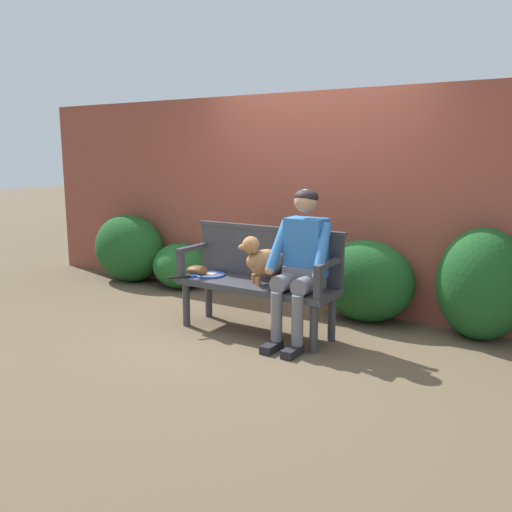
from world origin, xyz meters
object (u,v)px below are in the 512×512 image
tennis_racket (207,275)px  baseball_glove (197,270)px  person_seated (301,260)px  garden_bench (256,290)px  dog_on_bench (262,260)px

tennis_racket → baseball_glove: 0.12m
baseball_glove → person_seated: bearing=-8.9°
person_seated → garden_bench: bearing=178.7°
garden_bench → baseball_glove: baseball_glove is taller
baseball_glove → tennis_racket: bearing=-5.7°
person_seated → dog_on_bench: 0.41m
person_seated → dog_on_bench: bearing=179.1°
dog_on_bench → baseball_glove: dog_on_bench is taller
dog_on_bench → tennis_racket: dog_on_bench is taller
garden_bench → person_seated: size_ratio=1.13×
tennis_racket → baseball_glove: size_ratio=2.50×
garden_bench → baseball_glove: (-0.66, -0.02, 0.11)m
baseball_glove → dog_on_bench: bearing=-8.1°
garden_bench → baseball_glove: bearing=-178.1°
person_seated → baseball_glove: size_ratio=6.13×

